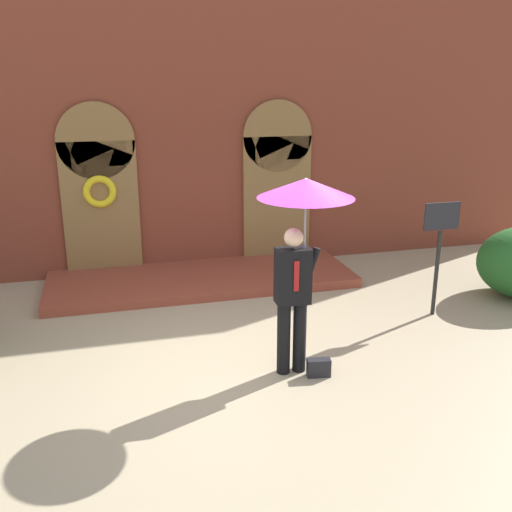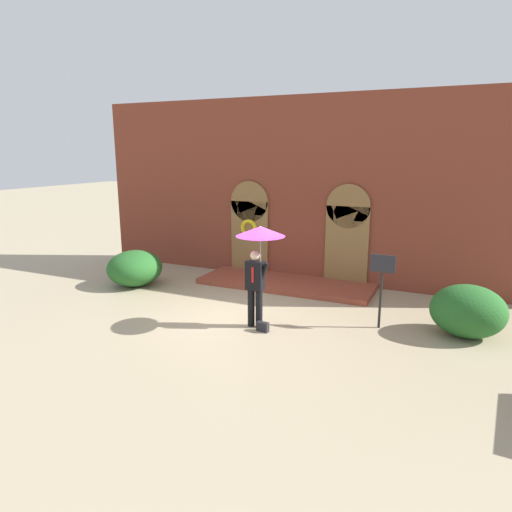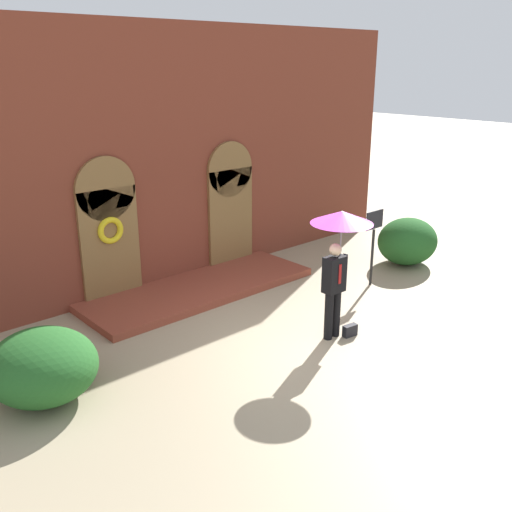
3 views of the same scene
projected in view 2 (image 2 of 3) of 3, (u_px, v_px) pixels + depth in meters
The scene contains 7 objects.
ground_plane at pixel (241, 319), 11.04m from camera, with size 80.00×80.00×0.00m, color tan.
building_facade at pixel (299, 194), 14.12m from camera, with size 14.00×2.30×5.60m.
person_with_umbrella at pixel (259, 246), 10.11m from camera, with size 1.10×1.10×2.36m.
handbag at pixel (263, 327), 10.26m from camera, with size 0.28×0.12×0.22m, color black.
sign_post at pixel (382, 279), 10.25m from camera, with size 0.56×0.06×1.72m.
shrub_left at pixel (135, 268), 13.74m from camera, with size 1.60×1.70×1.06m, color #235B23.
shrub_right at pixel (468, 311), 9.90m from camera, with size 1.59×1.37×1.15m, color #235B23.
Camera 2 is at (4.67, -9.32, 3.96)m, focal length 32.00 mm.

